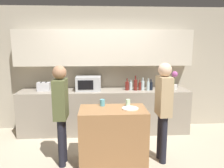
# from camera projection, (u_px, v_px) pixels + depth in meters

# --- Properties ---
(ground_plane) EXTENTS (14.00, 14.00, 0.00)m
(ground_plane) POSITION_uv_depth(u_px,v_px,m) (107.00, 166.00, 3.47)
(ground_plane) COLOR #BCAD93
(back_wall) EXTENTS (6.40, 0.40, 2.70)m
(back_wall) POSITION_uv_depth(u_px,v_px,m) (104.00, 61.00, 4.82)
(back_wall) COLOR #B2A893
(back_wall) RESTS_ON ground_plane
(back_counter) EXTENTS (3.60, 0.62, 0.93)m
(back_counter) POSITION_uv_depth(u_px,v_px,m) (105.00, 111.00, 4.75)
(back_counter) COLOR gray
(back_counter) RESTS_ON ground_plane
(kitchen_island) EXTENTS (1.05, 0.59, 0.91)m
(kitchen_island) POSITION_uv_depth(u_px,v_px,m) (113.00, 136.00, 3.49)
(kitchen_island) COLOR #996B42
(kitchen_island) RESTS_ON ground_plane
(microwave) EXTENTS (0.52, 0.39, 0.30)m
(microwave) POSITION_uv_depth(u_px,v_px,m) (88.00, 83.00, 4.64)
(microwave) COLOR #B7BABC
(microwave) RESTS_ON back_counter
(toaster) EXTENTS (0.26, 0.16, 0.18)m
(toaster) POSITION_uv_depth(u_px,v_px,m) (44.00, 87.00, 4.59)
(toaster) COLOR silver
(toaster) RESTS_ON back_counter
(potted_plant) EXTENTS (0.14, 0.14, 0.39)m
(potted_plant) POSITION_uv_depth(u_px,v_px,m) (174.00, 80.00, 4.74)
(potted_plant) COLOR silver
(potted_plant) RESTS_ON back_counter
(bottle_0) EXTENTS (0.08, 0.08, 0.25)m
(bottle_0) POSITION_uv_depth(u_px,v_px,m) (127.00, 86.00, 4.65)
(bottle_0) COLOR maroon
(bottle_0) RESTS_ON back_counter
(bottle_1) EXTENTS (0.07, 0.07, 0.22)m
(bottle_1) POSITION_uv_depth(u_px,v_px,m) (131.00, 86.00, 4.68)
(bottle_1) COLOR silver
(bottle_1) RESTS_ON back_counter
(bottle_2) EXTENTS (0.08, 0.08, 0.31)m
(bottle_2) POSITION_uv_depth(u_px,v_px,m) (135.00, 85.00, 4.64)
(bottle_2) COLOR maroon
(bottle_2) RESTS_ON back_counter
(bottle_3) EXTENTS (0.06, 0.06, 0.23)m
(bottle_3) POSITION_uv_depth(u_px,v_px,m) (140.00, 86.00, 4.66)
(bottle_3) COLOR maroon
(bottle_3) RESTS_ON back_counter
(bottle_4) EXTENTS (0.07, 0.07, 0.27)m
(bottle_4) POSITION_uv_depth(u_px,v_px,m) (143.00, 85.00, 4.65)
(bottle_4) COLOR silver
(bottle_4) RESTS_ON back_counter
(bottle_5) EXTENTS (0.06, 0.06, 0.26)m
(bottle_5) POSITION_uv_depth(u_px,v_px,m) (148.00, 86.00, 4.62)
(bottle_5) COLOR silver
(bottle_5) RESTS_ON back_counter
(bottle_6) EXTENTS (0.09, 0.09, 0.24)m
(bottle_6) POSITION_uv_depth(u_px,v_px,m) (151.00, 86.00, 4.67)
(bottle_6) COLOR black
(bottle_6) RESTS_ON back_counter
(plate_on_island) EXTENTS (0.26, 0.26, 0.01)m
(plate_on_island) POSITION_uv_depth(u_px,v_px,m) (130.00, 108.00, 3.41)
(plate_on_island) COLOR white
(plate_on_island) RESTS_ON kitchen_island
(cup_0) EXTENTS (0.07, 0.07, 0.11)m
(cup_0) POSITION_uv_depth(u_px,v_px,m) (128.00, 103.00, 3.55)
(cup_0) COLOR #B4D8AD
(cup_0) RESTS_ON kitchen_island
(cup_1) EXTENTS (0.08, 0.08, 0.11)m
(cup_1) POSITION_uv_depth(u_px,v_px,m) (102.00, 103.00, 3.56)
(cup_1) COLOR #57A9BD
(cup_1) RESTS_ON kitchen_island
(person_left) EXTENTS (0.21, 0.35, 1.62)m
(person_left) POSITION_uv_depth(u_px,v_px,m) (163.00, 104.00, 3.47)
(person_left) COLOR black
(person_left) RESTS_ON ground_plane
(person_center) EXTENTS (0.21, 0.34, 1.59)m
(person_center) POSITION_uv_depth(u_px,v_px,m) (61.00, 108.00, 3.36)
(person_center) COLOR black
(person_center) RESTS_ON ground_plane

